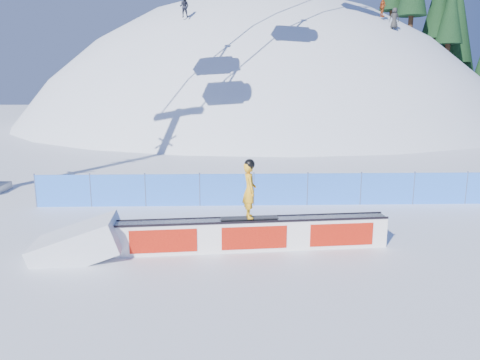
{
  "coord_description": "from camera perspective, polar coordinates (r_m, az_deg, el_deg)",
  "views": [
    {
      "loc": [
        -4.0,
        -12.34,
        4.56
      ],
      "look_at": [
        -3.6,
        1.35,
        1.64
      ],
      "focal_mm": 35.0,
      "sensor_mm": 36.0,
      "label": 1
    }
  ],
  "objects": [
    {
      "name": "ground",
      "position": [
        13.75,
        15.5,
        -7.79
      ],
      "size": [
        160.0,
        160.0,
        0.0
      ],
      "primitive_type": "plane",
      "color": "white",
      "rests_on": "ground"
    },
    {
      "name": "snow_hill",
      "position": [
        58.97,
        2.39,
        -10.48
      ],
      "size": [
        64.0,
        64.0,
        64.0
      ],
      "color": "white",
      "rests_on": "ground"
    },
    {
      "name": "treeline",
      "position": [
        61.25,
        27.05,
        14.52
      ],
      "size": [
        22.94,
        11.39,
        19.68
      ],
      "color": "#321F14",
      "rests_on": "ground"
    },
    {
      "name": "safety_fence",
      "position": [
        17.76,
        11.4,
        -1.09
      ],
      "size": [
        22.05,
        0.05,
        1.3
      ],
      "color": "#3176F7",
      "rests_on": "ground"
    },
    {
      "name": "rail_box",
      "position": [
        12.88,
        1.61,
        -6.63
      ],
      "size": [
        7.47,
        1.13,
        0.89
      ],
      "rotation": [
        0.0,
        0.0,
        0.08
      ],
      "color": "white",
      "rests_on": "ground"
    },
    {
      "name": "snow_ramp",
      "position": [
        13.25,
        -19.03,
        -8.79
      ],
      "size": [
        2.47,
        1.66,
        1.47
      ],
      "primitive_type": null,
      "rotation": [
        0.0,
        -0.31,
        0.08
      ],
      "color": "white",
      "rests_on": "ground"
    },
    {
      "name": "snowboarder",
      "position": [
        12.52,
        1.16,
        -1.18
      ],
      "size": [
        1.58,
        0.6,
        1.64
      ],
      "rotation": [
        0.0,
        0.0,
        1.73
      ],
      "color": "black",
      "rests_on": "rail_box"
    }
  ]
}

